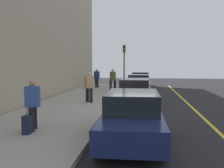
% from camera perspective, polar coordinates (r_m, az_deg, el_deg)
% --- Properties ---
extents(ground_plane, '(56.00, 56.00, 0.00)m').
position_cam_1_polar(ground_plane, '(14.51, 4.81, -5.00)').
color(ground_plane, black).
extents(sidewalk, '(28.00, 4.60, 0.15)m').
position_cam_1_polar(sidewalk, '(15.00, -7.92, -4.43)').
color(sidewalk, '#A39E93').
rests_on(sidewalk, ground).
extents(lane_stripe_centre, '(28.00, 0.14, 0.01)m').
position_cam_1_polar(lane_stripe_centre, '(14.73, 17.39, -5.04)').
color(lane_stripe_centre, gold).
rests_on(lane_stripe_centre, ground).
extents(snow_bank_curb, '(6.62, 0.56, 0.22)m').
position_cam_1_polar(snow_bank_curb, '(16.45, 2.66, -3.47)').
color(snow_bank_curb, white).
rests_on(snow_bank_curb, ground).
extents(parked_car_black, '(4.26, 1.93, 1.51)m').
position_cam_1_polar(parked_car_black, '(26.47, 6.33, 0.97)').
color(parked_car_black, black).
rests_on(parked_car_black, ground).
extents(parked_car_white, '(4.31, 1.99, 1.51)m').
position_cam_1_polar(parked_car_white, '(20.85, 5.97, 0.00)').
color(parked_car_white, black).
rests_on(parked_car_white, ground).
extents(parked_car_red, '(4.69, 2.01, 1.51)m').
position_cam_1_polar(parked_car_red, '(14.97, 5.13, -1.78)').
color(parked_car_red, black).
rests_on(parked_car_red, ground).
extents(parked_car_navy, '(4.62, 1.96, 1.51)m').
position_cam_1_polar(parked_car_navy, '(8.11, 4.52, -7.21)').
color(parked_car_navy, black).
rests_on(parked_car_navy, ground).
extents(pedestrian_blue_coat, '(0.56, 0.51, 1.72)m').
position_cam_1_polar(pedestrian_blue_coat, '(9.07, -17.22, -4.14)').
color(pedestrian_blue_coat, black).
rests_on(pedestrian_blue_coat, sidewalk).
extents(pedestrian_olive_coat, '(0.58, 0.53, 1.81)m').
position_cam_1_polar(pedestrian_olive_coat, '(21.31, 0.18, 1.09)').
color(pedestrian_olive_coat, black).
rests_on(pedestrian_olive_coat, sidewalk).
extents(pedestrian_navy_coat, '(0.51, 0.56, 1.75)m').
position_cam_1_polar(pedestrian_navy_coat, '(24.33, -3.42, 1.44)').
color(pedestrian_navy_coat, black).
rests_on(pedestrian_navy_coat, sidewalk).
extents(pedestrian_tan_coat, '(0.56, 0.55, 1.78)m').
position_cam_1_polar(pedestrian_tan_coat, '(14.99, -5.11, -0.46)').
color(pedestrian_tan_coat, black).
rests_on(pedestrian_tan_coat, sidewalk).
extents(traffic_light_pole, '(0.35, 0.26, 4.05)m').
position_cam_1_polar(traffic_light_pole, '(25.35, 2.71, 5.70)').
color(traffic_light_pole, '#2D2D19').
rests_on(traffic_light_pole, sidewalk).
extents(rolling_suitcase, '(0.34, 0.22, 0.96)m').
position_cam_1_polar(rolling_suitcase, '(8.78, -18.32, -8.54)').
color(rolling_suitcase, '#191E38').
rests_on(rolling_suitcase, sidewalk).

